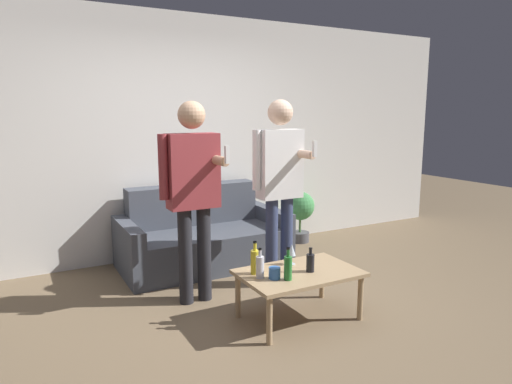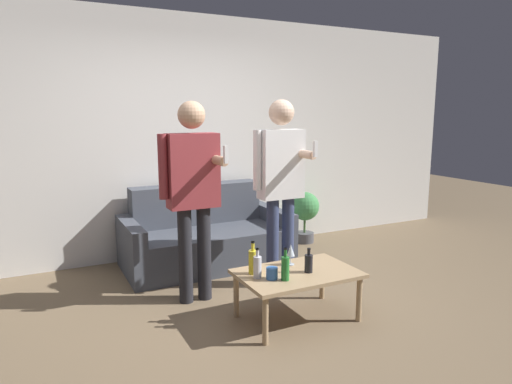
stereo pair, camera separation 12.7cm
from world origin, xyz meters
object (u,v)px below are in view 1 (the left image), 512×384
person_standing_right (279,177)px  couch (202,237)px  bottle_orange (260,266)px  person_standing_left (193,186)px  coffee_table (299,276)px

person_standing_right → couch: bearing=114.6°
bottle_orange → person_standing_left: 0.91m
coffee_table → person_standing_left: bearing=130.3°
coffee_table → bottle_orange: size_ratio=4.02×
couch → person_standing_left: (-0.43, -0.90, 0.73)m
couch → person_standing_right: 1.25m
couch → coffee_table: couch is taller
bottle_orange → person_standing_left: person_standing_left is taller
bottle_orange → person_standing_right: size_ratio=0.13×
coffee_table → bottle_orange: 0.37m
coffee_table → person_standing_right: 1.01m
coffee_table → person_standing_right: person_standing_right is taller
couch → person_standing_right: person_standing_right is taller
coffee_table → person_standing_right: size_ratio=0.53×
person_standing_left → couch: bearing=64.7°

